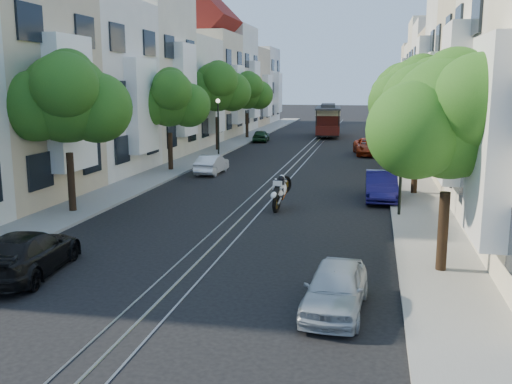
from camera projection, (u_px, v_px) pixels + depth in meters
The scene contains 27 objects.
ground at pixel (310, 149), 47.73m from camera, with size 200.00×200.00×0.00m, color black.
sidewalk_east at pixel (399, 150), 46.28m from camera, with size 2.50×80.00×0.12m, color gray.
sidewalk_west at pixel (226, 146), 49.15m from camera, with size 2.50×80.00×0.12m, color gray.
rail_left at pixel (304, 149), 47.83m from camera, with size 0.06×80.00×0.02m, color gray.
rail_slot at pixel (310, 149), 47.73m from camera, with size 0.06×80.00×0.02m, color gray.
rail_right at pixel (317, 149), 47.62m from camera, with size 0.06×80.00×0.02m, color gray.
lane_line at pixel (310, 149), 47.73m from camera, with size 0.08×80.00×0.01m, color tan.
townhouses_east at pixel (463, 86), 44.32m from camera, with size 7.75×72.00×12.00m.
townhouses_west at pixel (174, 87), 49.05m from camera, with size 7.75×72.00×11.76m.
tree_e_a at pixel (452, 121), 15.62m from camera, with size 4.72×3.87×6.27m.
tree_e_b at pixel (420, 98), 27.10m from camera, with size 4.93×4.08×6.68m.
tree_e_c at pixel (407, 96), 37.70m from camera, with size 4.84×3.99×6.52m.
tree_e_d at pixel (401, 90), 48.24m from camera, with size 5.01×4.16×6.85m.
tree_w_a at pixel (67, 100), 23.22m from camera, with size 4.93×4.08×6.68m.
tree_w_b at pixel (170, 100), 34.83m from camera, with size 4.72×3.87×6.27m.
tree_w_c at pixel (218, 88), 45.28m from camera, with size 5.13×4.28×7.09m.
tree_w_d at pixel (247, 92), 55.95m from camera, with size 4.84×3.99×6.52m.
lamp_east at pixel (402, 148), 22.86m from camera, with size 0.32×0.32×4.16m.
lamp_west at pixel (218, 118), 42.67m from camera, with size 0.32×0.32×4.16m.
sportbike_rider at pixel (280, 190), 24.77m from camera, with size 0.66×2.22×1.54m.
cable_car at pixel (328, 119), 58.72m from camera, with size 3.00×8.08×3.05m.
parked_car_e_near at pixel (335, 288), 13.63m from camera, with size 1.39×3.45×1.17m, color #A6ADB2.
parked_car_e_mid at pixel (381, 186), 26.71m from camera, with size 1.43×4.09×1.35m, color #110E47.
parked_car_e_far at pixel (369, 147), 43.60m from camera, with size 2.11×4.57×1.27m, color #97290D.
parked_car_w_near at pixel (27, 253), 16.22m from camera, with size 1.80×4.44×1.29m, color black.
parked_car_w_mid at pixel (212, 164), 34.58m from camera, with size 1.21×3.48×1.15m, color silver.
parked_car_w_far at pixel (261, 136), 53.47m from camera, with size 1.34×3.33×1.13m, color #15361C.
Camera 1 is at (5.15, -19.50, 5.40)m, focal length 40.00 mm.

